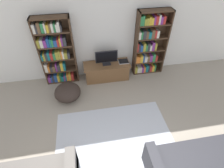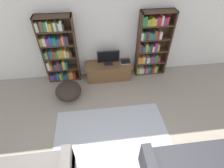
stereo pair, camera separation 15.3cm
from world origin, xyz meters
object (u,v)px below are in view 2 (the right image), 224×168
at_px(laptop, 125,62).
at_px(beanbag_ottoman, 68,91).
at_px(television, 108,57).
at_px(tv_stand, 109,71).
at_px(bookshelf_left, 59,51).
at_px(bookshelf_right, 151,45).

height_order(laptop, beanbag_ottoman, laptop).
bearing_deg(television, tv_stand, 90.00).
relative_size(bookshelf_left, tv_stand, 1.43).
xyz_separation_m(tv_stand, beanbag_ottoman, (-1.18, -0.70, -0.04)).
bearing_deg(beanbag_ottoman, tv_stand, 30.73).
height_order(bookshelf_right, television, bookshelf_right).
bearing_deg(laptop, television, -176.03).
bearing_deg(beanbag_ottoman, bookshelf_right, 18.98).
height_order(bookshelf_left, bookshelf_right, same).
height_order(television, beanbag_ottoman, television).
xyz_separation_m(bookshelf_left, television, (1.38, -0.15, -0.22)).
xyz_separation_m(bookshelf_right, laptop, (-0.77, -0.11, -0.43)).
relative_size(tv_stand, beanbag_ottoman, 1.97).
bearing_deg(laptop, tv_stand, -176.36).
bearing_deg(beanbag_ottoman, television, 30.62).
xyz_separation_m(bookshelf_right, beanbag_ottoman, (-2.46, -0.85, -0.74)).
distance_m(tv_stand, laptop, 0.58).
height_order(bookshelf_left, tv_stand, bookshelf_left).
xyz_separation_m(tv_stand, laptop, (0.52, 0.03, 0.27)).
height_order(tv_stand, laptop, laptop).
bearing_deg(tv_stand, bookshelf_right, 6.55).
bearing_deg(bookshelf_right, laptop, -171.50).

